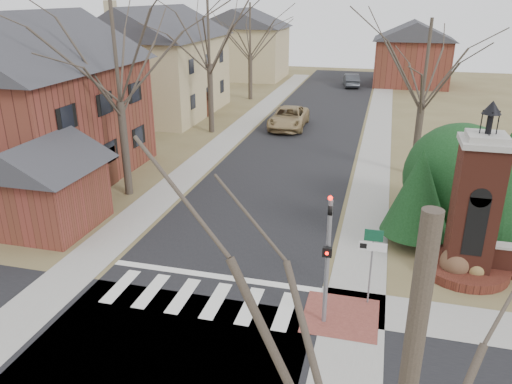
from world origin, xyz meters
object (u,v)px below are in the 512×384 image
(traffic_signal_pole, at_px, (328,250))
(brick_gate_monument, at_px, (473,219))
(sign_post, at_px, (372,252))
(distant_car, at_px, (351,80))
(pickup_truck, at_px, (289,118))

(traffic_signal_pole, xyz_separation_m, brick_gate_monument, (4.70, 4.42, -0.42))
(sign_post, distance_m, distant_car, 42.95)
(pickup_truck, bearing_deg, distant_car, 79.50)
(traffic_signal_pole, distance_m, sign_post, 2.02)
(traffic_signal_pole, distance_m, distant_car, 44.28)
(pickup_truck, bearing_deg, brick_gate_monument, -63.14)
(traffic_signal_pole, relative_size, pickup_truck, 0.79)
(sign_post, height_order, pickup_truck, sign_post)
(traffic_signal_pole, xyz_separation_m, pickup_truck, (-5.90, 24.12, -1.79))
(distant_car, bearing_deg, brick_gate_monument, 91.09)
(pickup_truck, relative_size, distant_car, 1.30)
(sign_post, distance_m, brick_gate_monument, 4.55)
(pickup_truck, bearing_deg, traffic_signal_pole, -77.68)
(pickup_truck, xyz_separation_m, distant_car, (3.20, 20.04, -0.07))
(traffic_signal_pole, bearing_deg, sign_post, 47.57)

